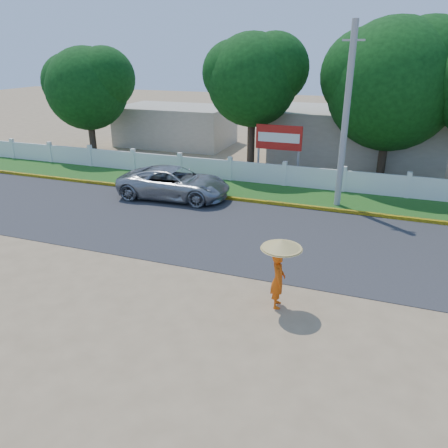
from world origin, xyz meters
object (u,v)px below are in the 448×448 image
at_px(utility_pole, 346,119).
at_px(billboard, 279,140).
at_px(vehicle, 174,183).
at_px(monk_with_parasol, 280,263).

bearing_deg(utility_pole, billboard, 137.77).
relative_size(utility_pole, billboard, 2.65).
relative_size(vehicle, monk_with_parasol, 2.60).
xyz_separation_m(utility_pole, monk_with_parasol, (-0.57, -9.24, -2.58)).
bearing_deg(monk_with_parasol, billboard, 103.65).
xyz_separation_m(utility_pole, vehicle, (-7.49, -1.58, -3.17)).
xyz_separation_m(monk_with_parasol, billboard, (-3.04, 12.52, 0.81)).
height_order(utility_pole, billboard, utility_pole).
bearing_deg(vehicle, utility_pole, -81.67).
distance_m(monk_with_parasol, billboard, 12.90).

